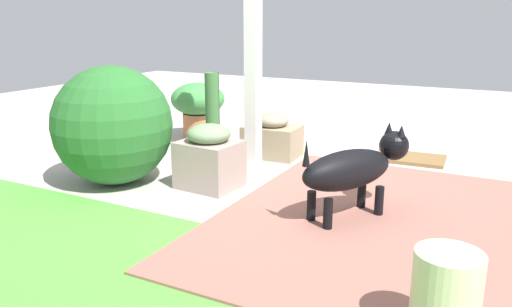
{
  "coord_description": "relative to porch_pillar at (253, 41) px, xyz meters",
  "views": [
    {
      "loc": [
        -1.46,
        3.36,
        1.2
      ],
      "look_at": [
        0.15,
        0.29,
        0.27
      ],
      "focal_mm": 35.69,
      "sensor_mm": 36.0,
      "label": 1
    }
  ],
  "objects": [
    {
      "name": "porch_pillar",
      "position": [
        0.0,
        0.0,
        0.0
      ],
      "size": [
        0.1,
        0.1,
        2.05
      ],
      "primitive_type": "cube",
      "color": "white",
      "rests_on": "ground"
    },
    {
      "name": "terracotta_pot_spiky",
      "position": [
        1.26,
        -0.02,
        -0.73
      ],
      "size": [
        0.27,
        0.27,
        0.63
      ],
      "color": "#A3573D",
      "rests_on": "ground"
    },
    {
      "name": "round_shrub",
      "position": [
        0.77,
        0.73,
        -0.59
      ],
      "size": [
        0.87,
        0.87,
        0.87
      ],
      "primitive_type": "sphere",
      "color": "#256027",
      "rests_on": "ground"
    },
    {
      "name": "brick_path",
      "position": [
        -1.15,
        0.6,
        -1.02
      ],
      "size": [
        1.8,
        2.4,
        0.02
      ],
      "primitive_type": "cube",
      "color": "#955E51",
      "rests_on": "ground"
    },
    {
      "name": "dog",
      "position": [
        -1.01,
        0.59,
        -0.7
      ],
      "size": [
        0.55,
        0.77,
        0.56
      ],
      "color": "black",
      "rests_on": "ground"
    },
    {
      "name": "terracotta_pot_broad",
      "position": [
        1.03,
        -0.75,
        -0.68
      ],
      "size": [
        0.54,
        0.54,
        0.56
      ],
      "color": "#BB724A",
      "rests_on": "ground"
    },
    {
      "name": "stone_planter_nearest",
      "position": [
        0.06,
        -0.47,
        -0.85
      ],
      "size": [
        0.49,
        0.36,
        0.39
      ],
      "color": "gray",
      "rests_on": "ground"
    },
    {
      "name": "doormat",
      "position": [
        -1.05,
        -0.92,
        -1.01
      ],
      "size": [
        0.6,
        0.41,
        0.03
      ],
      "primitive_type": "cube",
      "rotation": [
        0.0,
        0.0,
        0.06
      ],
      "color": "brown",
      "rests_on": "ground"
    },
    {
      "name": "stone_planter_mid",
      "position": [
        0.09,
        0.5,
        -0.81
      ],
      "size": [
        0.44,
        0.39,
        0.47
      ],
      "color": "gray",
      "rests_on": "ground"
    },
    {
      "name": "ground_plane",
      "position": [
        -0.38,
        0.1,
        -1.03
      ],
      "size": [
        12.0,
        12.0,
        0.0
      ],
      "primitive_type": "plane",
      "color": "#B6ADA6"
    },
    {
      "name": "terracotta_pot_tall",
      "position": [
        0.44,
        -0.1,
        -0.76
      ],
      "size": [
        0.22,
        0.22,
        0.76
      ],
      "color": "#BA743E",
      "rests_on": "ground"
    },
    {
      "name": "ceramic_urn",
      "position": [
        -1.68,
        1.62,
        -0.85
      ],
      "size": [
        0.26,
        0.26,
        0.36
      ],
      "primitive_type": "cylinder",
      "color": "beige",
      "rests_on": "ground"
    }
  ]
}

